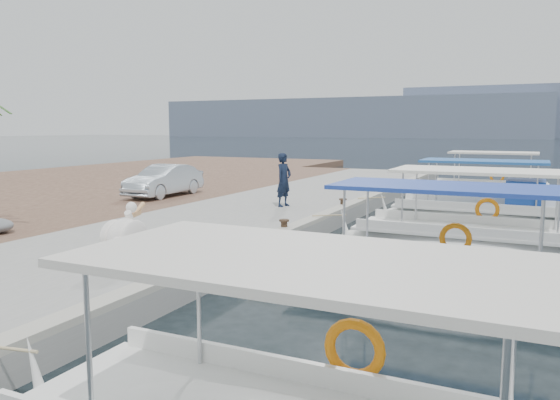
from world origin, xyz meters
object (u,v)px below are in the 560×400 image
object	(u,v)px
pelican	(125,234)
fisherman	(284,180)
fishing_caique_b	(431,289)
parked_car	(164,180)
fishing_caique_d	(479,218)
fishing_caique_c	(471,246)
fishing_caique_e	(488,196)

from	to	relation	value
pelican	fisherman	world-z (taller)	fisherman
fishing_caique_b	parked_car	bearing A→B (deg)	148.34
fishing_caique_d	parked_car	bearing A→B (deg)	-172.52
fishing_caique_b	fishing_caique_c	bearing A→B (deg)	86.82
fishing_caique_c	fishing_caique_e	distance (m)	11.96
fishing_caique_d	fishing_caique_b	bearing A→B (deg)	-90.24
parked_car	fishing_caique_d	bearing A→B (deg)	6.75
fishing_caique_c	fishing_caique_d	bearing A→B (deg)	92.63
fishing_caique_e	parked_car	xyz separation A→B (m)	(-12.07, -8.91, 1.03)
fishing_caique_c	fishing_caique_d	world-z (taller)	same
fishing_caique_d	parked_car	xyz separation A→B (m)	(-12.37, -1.62, 0.96)
fishing_caique_c	pelican	size ratio (longest dim) A/B	4.64
pelican	fishing_caique_d	bearing A→B (deg)	62.57
fishing_caique_d	fishing_caique_e	world-z (taller)	same
fishing_caique_c	parked_car	bearing A→B (deg)	166.39
fishing_caique_c	fishing_caique_e	xyz separation A→B (m)	(-0.52, 11.95, 0.00)
fishing_caique_b	parked_car	xyz separation A→B (m)	(-12.33, 7.60, 1.03)
fishing_caique_e	pelican	size ratio (longest dim) A/B	4.01
fishing_caique_d	fishing_caique_e	size ratio (longest dim) A/B	1.06
fishing_caique_c	pelican	xyz separation A→B (m)	(-6.14, -6.75, 1.03)
fishing_caique_c	fishing_caique_e	bearing A→B (deg)	92.47
fishing_caique_b	fisherman	distance (m)	9.63
fishing_caique_d	pelican	world-z (taller)	fishing_caique_d
fisherman	parked_car	size ratio (longest dim) A/B	0.49
fishing_caique_b	fishing_caique_c	distance (m)	4.57
fishing_caique_d	fishing_caique_e	bearing A→B (deg)	92.37
fishing_caique_e	pelican	distance (m)	19.55
fishing_caique_b	fishing_caique_c	xyz separation A→B (m)	(0.25, 4.56, -0.00)
fishing_caique_e	fisherman	size ratio (longest dim) A/B	3.35
fishing_caique_c	pelican	bearing A→B (deg)	-132.30
fishing_caique_d	fisherman	xyz separation A→B (m)	(-6.54, -2.26, 1.28)
pelican	fishing_caique_c	bearing A→B (deg)	47.70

